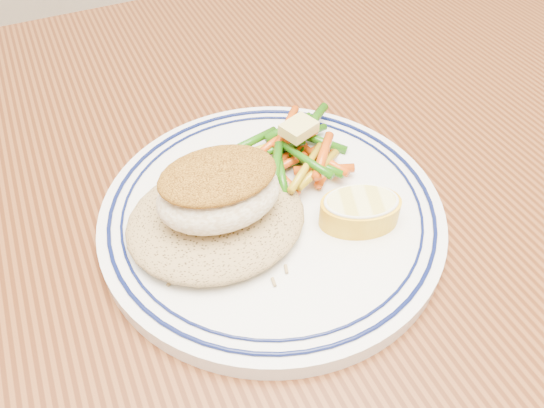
{
  "coord_description": "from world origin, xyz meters",
  "views": [
    {
      "loc": [
        -0.11,
        -0.23,
        1.06
      ],
      "look_at": [
        0.01,
        0.02,
        0.77
      ],
      "focal_mm": 35.0,
      "sensor_mm": 36.0,
      "label": 1
    }
  ],
  "objects_px": {
    "dining_table": "(273,316)",
    "lemon_wedge": "(360,210)",
    "fish_fillet": "(219,190)",
    "plate": "(272,213)",
    "rice_pilaf": "(216,216)",
    "vegetable_pile": "(298,152)"
  },
  "relations": [
    {
      "from": "dining_table",
      "to": "fish_fillet",
      "type": "relative_size",
      "value": 16.34
    },
    {
      "from": "dining_table",
      "to": "lemon_wedge",
      "type": "xyz_separation_m",
      "value": [
        0.06,
        -0.02,
        0.12
      ]
    },
    {
      "from": "plate",
      "to": "fish_fillet",
      "type": "xyz_separation_m",
      "value": [
        -0.04,
        -0.0,
        0.05
      ]
    },
    {
      "from": "dining_table",
      "to": "vegetable_pile",
      "type": "bearing_deg",
      "value": 50.31
    },
    {
      "from": "fish_fillet",
      "to": "dining_table",
      "type": "bearing_deg",
      "value": -33.04
    },
    {
      "from": "rice_pilaf",
      "to": "fish_fillet",
      "type": "relative_size",
      "value": 1.45
    },
    {
      "from": "dining_table",
      "to": "plate",
      "type": "relative_size",
      "value": 5.64
    },
    {
      "from": "plate",
      "to": "rice_pilaf",
      "type": "distance_m",
      "value": 0.05
    },
    {
      "from": "rice_pilaf",
      "to": "fish_fillet",
      "type": "bearing_deg",
      "value": -43.27
    },
    {
      "from": "dining_table",
      "to": "vegetable_pile",
      "type": "relative_size",
      "value": 14.84
    },
    {
      "from": "plate",
      "to": "vegetable_pile",
      "type": "bearing_deg",
      "value": 42.24
    },
    {
      "from": "dining_table",
      "to": "fish_fillet",
      "type": "distance_m",
      "value": 0.16
    },
    {
      "from": "rice_pilaf",
      "to": "plate",
      "type": "bearing_deg",
      "value": 1.1
    },
    {
      "from": "plate",
      "to": "vegetable_pile",
      "type": "xyz_separation_m",
      "value": [
        0.04,
        0.04,
        0.02
      ]
    },
    {
      "from": "plate",
      "to": "fish_fillet",
      "type": "relative_size",
      "value": 2.9
    },
    {
      "from": "dining_table",
      "to": "rice_pilaf",
      "type": "distance_m",
      "value": 0.13
    },
    {
      "from": "plate",
      "to": "dining_table",
      "type": "bearing_deg",
      "value": -112.73
    },
    {
      "from": "lemon_wedge",
      "to": "dining_table",
      "type": "bearing_deg",
      "value": 166.64
    },
    {
      "from": "dining_table",
      "to": "fish_fillet",
      "type": "height_order",
      "value": "fish_fillet"
    },
    {
      "from": "plate",
      "to": "lemon_wedge",
      "type": "height_order",
      "value": "lemon_wedge"
    },
    {
      "from": "rice_pilaf",
      "to": "lemon_wedge",
      "type": "distance_m",
      "value": 0.11
    },
    {
      "from": "fish_fillet",
      "to": "plate",
      "type": "bearing_deg",
      "value": 5.17
    }
  ]
}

